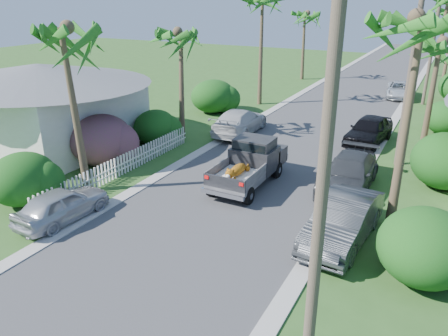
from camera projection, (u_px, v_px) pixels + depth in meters
The scene contains 29 objects.
ground at pixel (160, 262), 14.28m from camera, with size 120.00×120.00×0.00m, color #2C531F.
road at pixel (343, 104), 34.83m from camera, with size 8.00×100.00×0.02m, color #38383A.
curb_left at pixel (292, 98), 36.68m from camera, with size 0.60×100.00×0.06m, color #A5A39E.
curb_right at pixel (400, 110), 32.96m from camera, with size 0.60×100.00×0.06m, color #A5A39E.
pickup_truck at pixel (252, 161), 20.09m from camera, with size 1.98×5.12×2.06m.
parked_car_rn at pixel (343, 221), 15.23m from camera, with size 1.70×4.87×1.60m, color #333639.
parked_car_rm at pixel (349, 173), 19.45m from camera, with size 2.06×5.08×1.47m, color #34363A.
parked_car_rf at pixel (369, 130), 25.46m from camera, with size 1.86×4.63×1.58m, color black.
parked_car_rd at pixel (400, 90), 36.88m from camera, with size 2.14×4.65×1.29m, color silver.
parked_car_ln at pixel (62, 205), 16.75m from camera, with size 1.54×3.83×1.31m, color #BABDC2.
parked_car_lf at pixel (240, 122), 27.29m from camera, with size 2.15×5.28×1.53m, color silver.
palm_l_a at pixel (64, 29), 16.87m from camera, with size 4.40×4.40×8.20m.
palm_l_b at pixel (180, 33), 24.81m from camera, with size 4.40×4.40×7.40m.
palm_l_d at pixel (306, 13), 42.66m from camera, with size 4.40×4.40×7.70m.
palm_r_a at pixel (423, 20), 13.74m from camera, with size 4.40×4.40×8.70m.
palm_r_b at pixel (441, 43), 21.55m from camera, with size 4.40×4.40×7.20m.
shrub_l_a at pixel (23, 179), 17.94m from camera, with size 2.60×2.86×2.20m, color #164413.
shrub_l_b at pixel (102, 140), 22.11m from camera, with size 3.00×3.30×2.60m, color #9F1664.
shrub_l_c at pixel (155, 127), 25.33m from camera, with size 2.40×2.64×2.00m, color #164413.
shrub_l_d at pixel (213, 96), 32.10m from camera, with size 3.20×3.52×2.40m, color #164413.
shrub_r_a at pixel (425, 247), 13.03m from camera, with size 2.80×3.08×2.30m, color #164413.
shrub_r_b at pixel (446, 161), 19.48m from camera, with size 3.00×3.30×2.50m, color #164413.
shrub_r_c at pixel (447, 118), 27.08m from camera, with size 2.60×2.86×2.10m, color #164413.
picket_fence at pixel (124, 164), 21.21m from camera, with size 0.10×11.00×1.00m, color white.
house_left at pixel (43, 108), 24.88m from camera, with size 9.00×8.00×4.60m.
utility_pole_a at pixel (322, 191), 8.51m from camera, with size 1.60×0.26×9.00m.
utility_pole_b at pixel (410, 75), 20.84m from camera, with size 1.60×0.26×9.00m.
utility_pole_c at pixel (433, 45), 33.17m from camera, with size 1.60×0.26×9.00m.
utility_pole_d at pixel (443, 31), 45.50m from camera, with size 1.60×0.26×9.00m.
Camera 1 is at (7.51, -9.74, 8.16)m, focal length 35.00 mm.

